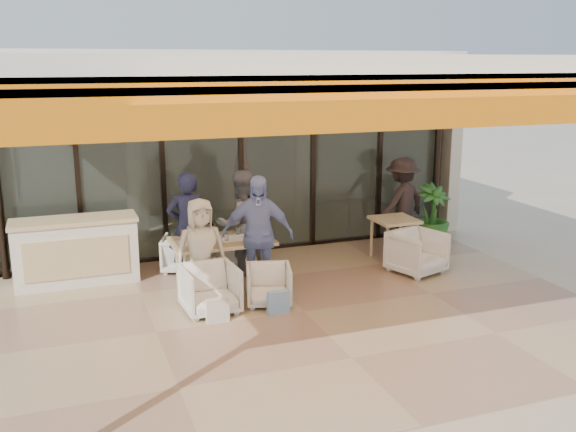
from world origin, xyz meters
name	(u,v)px	position (x,y,z in m)	size (l,w,h in m)	color
ground	(304,313)	(0.00, 0.00, 0.00)	(70.00, 70.00, 0.00)	#C6B293
terrace_floor	(304,313)	(0.00, 0.00, 0.01)	(8.00, 6.00, 0.01)	tan
terrace_structure	(314,69)	(0.00, -0.26, 3.25)	(8.00, 6.00, 3.40)	silver
glass_storefront	(241,164)	(0.00, 3.00, 1.60)	(8.08, 0.10, 3.20)	#9EADA3
interior_block	(209,117)	(0.01, 5.31, 2.23)	(9.05, 3.62, 3.52)	silver
host_counter	(76,251)	(-2.83, 2.30, 0.53)	(1.85, 0.65, 1.04)	silver
dining_table	(221,243)	(-0.77, 1.42, 0.69)	(1.50, 0.90, 0.93)	#DFBF88
chair_far_left	(183,252)	(-1.19, 2.36, 0.33)	(0.63, 0.59, 0.65)	silver
chair_far_right	(233,248)	(-0.35, 2.36, 0.31)	(0.60, 0.56, 0.61)	silver
chair_near_left	(210,287)	(-1.19, 0.46, 0.37)	(0.72, 0.67, 0.74)	silver
chair_near_right	(269,283)	(-0.35, 0.46, 0.32)	(0.61, 0.58, 0.63)	silver
diner_navy	(188,227)	(-1.19, 1.86, 0.86)	(0.63, 0.41, 1.72)	#191B38
diner_grey	(240,223)	(-0.35, 1.86, 0.85)	(0.83, 0.64, 1.70)	#5C5B60
diner_cream	(201,250)	(-1.19, 0.96, 0.75)	(0.73, 0.47, 1.49)	beige
diner_periwinkle	(258,235)	(-0.35, 0.96, 0.89)	(1.04, 0.43, 1.77)	#7687C6
tote_bag_cream	(218,311)	(-1.19, 0.06, 0.17)	(0.30, 0.10, 0.34)	silver
tote_bag_blue	(278,303)	(-0.35, 0.06, 0.17)	(0.30, 0.10, 0.34)	#99BFD8
side_table	(394,224)	(2.32, 1.68, 0.64)	(0.70, 0.70, 0.74)	#DFBF88
side_chair	(417,251)	(2.32, 0.93, 0.39)	(0.75, 0.70, 0.77)	silver
standing_woman	(402,203)	(2.85, 2.37, 0.83)	(1.07, 0.62, 1.66)	black
potted_palm	(432,215)	(3.40, 2.22, 0.58)	(0.65, 0.65, 1.16)	#1E5919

